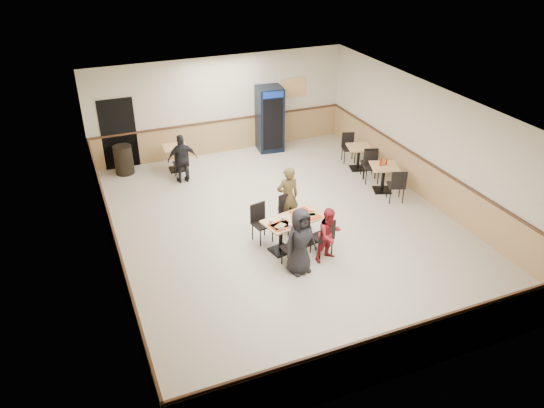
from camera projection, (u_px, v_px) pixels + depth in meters
name	position (u px, v px, depth m)	size (l,w,h in m)	color
ground	(286.00, 227.00, 12.78)	(10.00, 10.00, 0.00)	beige
room_shell	(307.00, 155.00, 15.15)	(10.00, 10.00, 10.00)	silver
main_table	(293.00, 228.00, 11.82)	(1.48, 0.95, 0.73)	black
main_chairs	(292.00, 229.00, 11.81)	(1.52, 1.82, 0.93)	black
diner_woman_left	(300.00, 241.00, 10.88)	(0.72, 0.47, 1.48)	black
diner_woman_right	(329.00, 235.00, 11.33)	(0.61, 0.47, 1.25)	maroon
diner_man_opposite	(288.00, 197.00, 12.50)	(0.56, 0.37, 1.55)	brown
lone_diner	(182.00, 159.00, 14.61)	(0.82, 0.34, 1.40)	black
tabletop_clutter	(294.00, 219.00, 11.63)	(1.25, 0.78, 0.12)	red
side_table_near	(383.00, 174.00, 14.21)	(0.89, 0.89, 0.75)	black
side_table_near_chair_south	(396.00, 184.00, 13.74)	(0.44, 0.44, 0.95)	black
side_table_near_chair_north	(372.00, 166.00, 14.71)	(0.44, 0.44, 0.95)	black
side_table_far	(359.00, 154.00, 15.44)	(0.82, 0.82, 0.71)	black
side_table_far_chair_south	(369.00, 162.00, 15.00)	(0.42, 0.42, 0.90)	black
side_table_far_chair_north	(349.00, 148.00, 15.91)	(0.42, 0.42, 0.90)	black
condiment_caddy	(383.00, 162.00, 14.08)	(0.23, 0.06, 0.20)	#A9200C
back_table	(176.00, 154.00, 15.38)	(0.72, 0.72, 0.74)	black
back_table_chair_lone	(181.00, 163.00, 14.92)	(0.43, 0.43, 0.93)	black
pepsi_cooler	(270.00, 119.00, 16.48)	(0.84, 0.85, 2.03)	black
trash_bin	(124.00, 160.00, 15.22)	(0.53, 0.53, 0.84)	black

